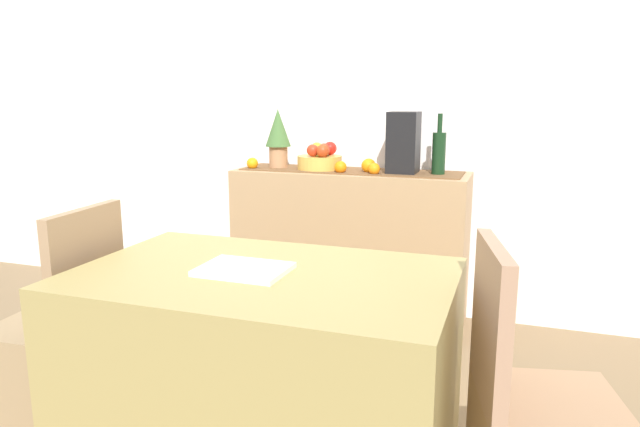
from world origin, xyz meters
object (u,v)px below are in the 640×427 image
Objects in this scene: fruit_bowl at (320,162)px; open_book at (244,269)px; potted_plant at (278,135)px; chair_near_window at (59,368)px; coffee_maker at (403,143)px; sideboard_console at (349,246)px; wine_bottle at (439,152)px; dining_table at (265,378)px.

fruit_bowl is 1.55m from open_book.
potted_plant is 1.73m from chair_near_window.
coffee_maker is 0.74m from potted_plant.
sideboard_console is at bearing 0.00° from potted_plant.
wine_bottle is at bearing 75.61° from open_book.
sideboard_console is 1.67m from chair_near_window.
sideboard_console is 1.51m from dining_table.
chair_near_window is (-1.22, -1.50, -0.73)m from wine_bottle.
fruit_bowl is 0.28× the size of chair_near_window.
sideboard_console is 4.73× the size of open_book.
wine_bottle is (0.49, 0.00, 0.56)m from sideboard_console.
dining_table is (-0.16, -1.50, -0.68)m from coffee_maker.
coffee_maker is at bearing 82.55° from open_book.
wine_bottle reaches higher than fruit_bowl.
potted_plant is at bearing 180.00° from sideboard_console.
chair_near_window reaches higher than dining_table.
open_book reaches higher than dining_table.
open_book is (-0.22, -1.52, -0.30)m from coffee_maker.
wine_bottle is at bearing 50.76° from chair_near_window.
wine_bottle is 0.27× the size of dining_table.
coffee_maker is (-0.19, -0.00, 0.04)m from wine_bottle.
open_book is at bearing -80.04° from fruit_bowl.
potted_plant reaches higher than dining_table.
wine_bottle is 0.36× the size of chair_near_window.
coffee_maker is at bearing 55.45° from chair_near_window.
sideboard_console is at bearing 180.00° from coffee_maker.
coffee_maker is (0.48, 0.00, 0.12)m from fruit_bowl.
dining_table is at bearing -68.86° from potted_plant.
chair_near_window is at bearing 179.20° from open_book.
sideboard_console reaches higher than dining_table.
sideboard_console is 0.52m from fruit_bowl.
fruit_bowl is 0.76× the size of coffee_maker.
wine_bottle is 0.93m from potted_plant.
sideboard_console is at bearing 0.00° from fruit_bowl.
dining_table is at bearing -0.06° from chair_near_window.
potted_plant is 1.64m from open_book.
fruit_bowl reaches higher than open_book.
chair_near_window is (-0.29, -1.50, -0.81)m from potted_plant.
chair_near_window is (-0.73, -1.50, -0.17)m from sideboard_console.
wine_bottle is 0.95× the size of potted_plant.
coffee_maker is at bearing -180.00° from wine_bottle.
sideboard_console reaches higher than open_book.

